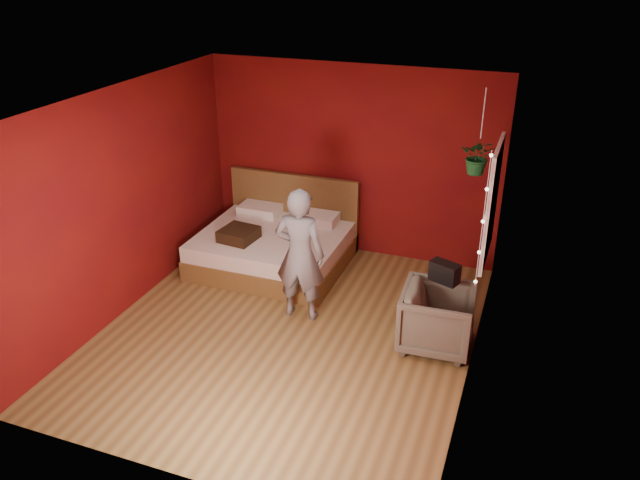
# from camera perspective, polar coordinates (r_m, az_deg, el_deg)

# --- Properties ---
(floor) EXTENTS (4.50, 4.50, 0.00)m
(floor) POSITION_cam_1_polar(r_m,az_deg,el_deg) (7.12, -2.88, -8.34)
(floor) COLOR brown
(floor) RESTS_ON ground
(room_walls) EXTENTS (4.04, 4.54, 2.62)m
(room_walls) POSITION_cam_1_polar(r_m,az_deg,el_deg) (6.33, -3.22, 4.35)
(room_walls) COLOR #68110B
(room_walls) RESTS_ON ground
(window) EXTENTS (0.05, 0.97, 1.27)m
(window) POSITION_cam_1_polar(r_m,az_deg,el_deg) (6.79, 15.42, 3.31)
(window) COLOR white
(window) RESTS_ON room_walls
(fairy_lights) EXTENTS (0.04, 0.04, 1.45)m
(fairy_lights) POSITION_cam_1_polar(r_m,az_deg,el_deg) (6.30, 14.68, 1.65)
(fairy_lights) COLOR silver
(fairy_lights) RESTS_ON room_walls
(bed) EXTENTS (1.90, 1.62, 1.05)m
(bed) POSITION_cam_1_polar(r_m,az_deg,el_deg) (8.44, -4.11, -0.43)
(bed) COLOR brown
(bed) RESTS_ON ground
(person) EXTENTS (0.60, 0.42, 1.59)m
(person) POSITION_cam_1_polar(r_m,az_deg,el_deg) (7.01, -1.86, -1.36)
(person) COLOR slate
(person) RESTS_ON ground
(armchair) EXTENTS (0.80, 0.78, 0.70)m
(armchair) POSITION_cam_1_polar(r_m,az_deg,el_deg) (6.81, 10.68, -7.06)
(armchair) COLOR #625C4D
(armchair) RESTS_ON ground
(handbag) EXTENTS (0.35, 0.26, 0.22)m
(handbag) POSITION_cam_1_polar(r_m,az_deg,el_deg) (6.74, 11.32, -2.91)
(handbag) COLOR black
(handbag) RESTS_ON armchair
(throw_pillow) EXTENTS (0.48, 0.48, 0.15)m
(throw_pillow) POSITION_cam_1_polar(r_m,az_deg,el_deg) (8.12, -7.44, 0.52)
(throw_pillow) COLOR black
(throw_pillow) RESTS_ON bed
(hanging_plant) EXTENTS (0.37, 0.32, 0.95)m
(hanging_plant) POSITION_cam_1_polar(r_m,az_deg,el_deg) (7.09, 14.29, 7.42)
(hanging_plant) COLOR silver
(hanging_plant) RESTS_ON room_walls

